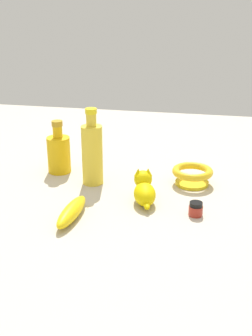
# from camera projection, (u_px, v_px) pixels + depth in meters

# --- Properties ---
(ground) EXTENTS (2.00, 2.00, 0.00)m
(ground) POSITION_uv_depth(u_px,v_px,m) (126.00, 195.00, 1.33)
(ground) COLOR #BCB29E
(bowl) EXTENTS (0.13, 0.13, 0.06)m
(bowl) POSITION_uv_depth(u_px,v_px,m) (192.00, 174.00, 1.39)
(bowl) COLOR yellow
(bowl) RESTS_ON ground
(bottle_short) EXTENTS (0.08, 0.08, 0.18)m
(bottle_short) POSITION_uv_depth(u_px,v_px,m) (59.00, 153.00, 1.47)
(bottle_short) COLOR gold
(bottle_short) RESTS_ON ground
(banana) EXTENTS (0.19, 0.05, 0.04)m
(banana) POSITION_uv_depth(u_px,v_px,m) (72.00, 212.00, 1.18)
(banana) COLOR yellow
(banana) RESTS_ON ground
(bottle_tall) EXTENTS (0.07, 0.07, 0.24)m
(bottle_tall) POSITION_uv_depth(u_px,v_px,m) (92.00, 153.00, 1.37)
(bottle_tall) COLOR yellow
(bottle_tall) RESTS_ON ground
(nail_polish_jar) EXTENTS (0.04, 0.04, 0.04)m
(nail_polish_jar) POSITION_uv_depth(u_px,v_px,m) (196.00, 209.00, 1.20)
(nail_polish_jar) COLOR #A02C20
(nail_polish_jar) RESTS_ON ground
(cat_figurine) EXTENTS (0.14, 0.09, 0.09)m
(cat_figurine) POSITION_uv_depth(u_px,v_px,m) (144.00, 189.00, 1.26)
(cat_figurine) COLOR #E4C706
(cat_figurine) RESTS_ON ground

